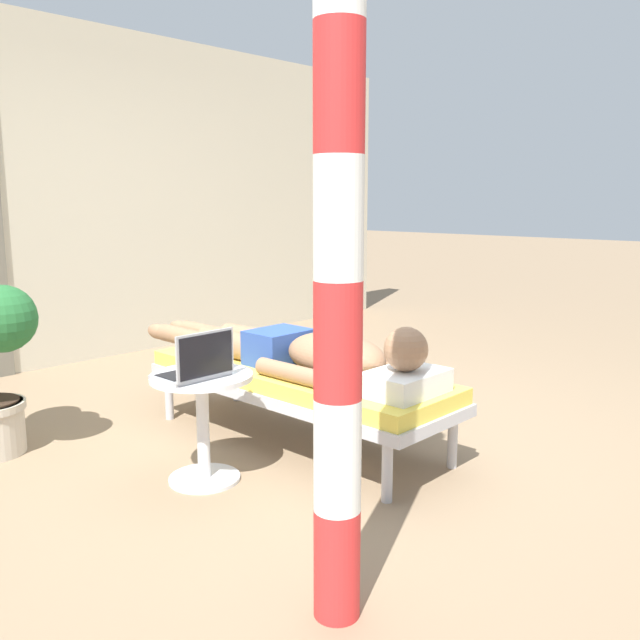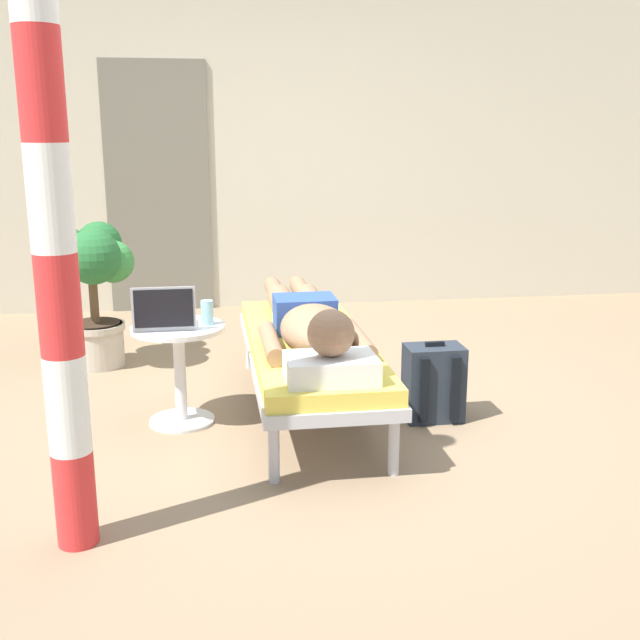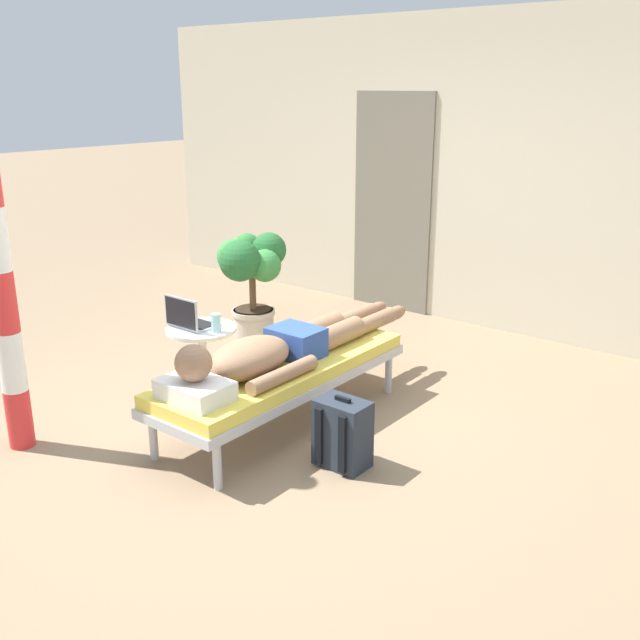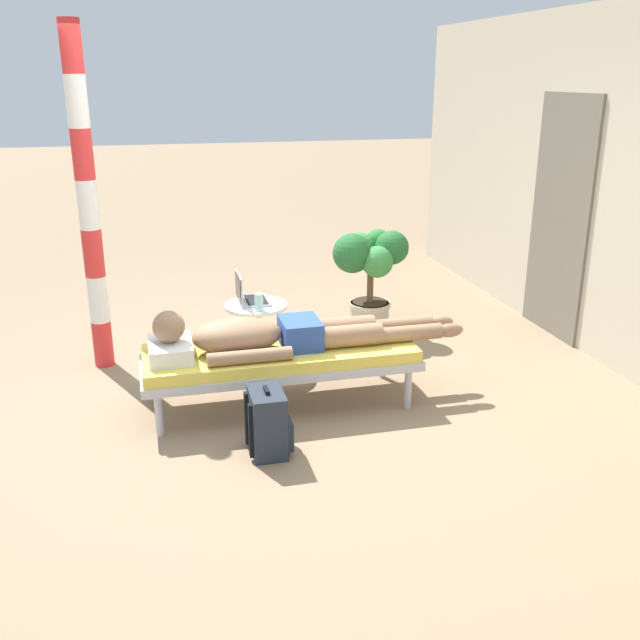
# 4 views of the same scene
# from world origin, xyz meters

# --- Properties ---
(ground_plane) EXTENTS (40.00, 40.00, 0.00)m
(ground_plane) POSITION_xyz_m (0.00, 0.00, 0.00)
(ground_plane) COLOR #8C7256
(house_door_panel) EXTENTS (0.84, 0.03, 2.04)m
(house_door_panel) POSITION_xyz_m (-0.90, 2.68, 1.02)
(house_door_panel) COLOR #6D6759
(house_door_panel) RESTS_ON ground
(lounge_chair) EXTENTS (0.63, 1.87, 0.42)m
(lounge_chair) POSITION_xyz_m (-0.01, 0.08, 0.35)
(lounge_chair) COLOR #B7B7BC
(lounge_chair) RESTS_ON ground
(person_reclining) EXTENTS (0.53, 2.17, 0.32)m
(person_reclining) POSITION_xyz_m (-0.01, 0.03, 0.52)
(person_reclining) COLOR white
(person_reclining) RESTS_ON lounge_chair
(side_table) EXTENTS (0.48, 0.48, 0.52)m
(side_table) POSITION_xyz_m (-0.69, 0.02, 0.36)
(side_table) COLOR silver
(side_table) RESTS_ON ground
(laptop) EXTENTS (0.31, 0.24, 0.23)m
(laptop) POSITION_xyz_m (-0.75, -0.03, 0.58)
(laptop) COLOR #A5A8AD
(laptop) RESTS_ON side_table
(drink_glass) EXTENTS (0.06, 0.06, 0.13)m
(drink_glass) POSITION_xyz_m (-0.54, 0.02, 0.59)
(drink_glass) COLOR #99D8E5
(drink_glass) RESTS_ON side_table
(backpack) EXTENTS (0.30, 0.26, 0.42)m
(backpack) POSITION_xyz_m (0.63, -0.12, 0.20)
(backpack) COLOR #262D38
(backpack) RESTS_ON ground
(potted_plant) EXTENTS (0.54, 0.67, 0.92)m
(potted_plant) POSITION_xyz_m (-1.25, 1.10, 0.60)
(potted_plant) COLOR #BFB29E
(potted_plant) RESTS_ON ground
(porch_post) EXTENTS (0.15, 0.15, 2.54)m
(porch_post) POSITION_xyz_m (-1.04, -1.15, 1.27)
(porch_post) COLOR red
(porch_post) RESTS_ON ground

